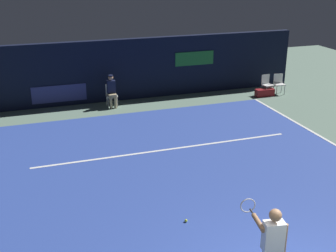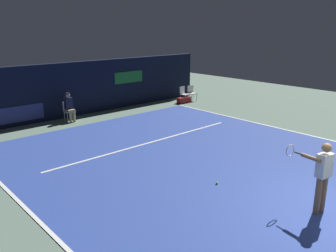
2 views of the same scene
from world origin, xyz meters
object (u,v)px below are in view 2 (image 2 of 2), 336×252
at_px(courtside_chair_far, 192,92).
at_px(tennis_ball, 217,183).
at_px(line_judge_on_chair, 69,107).
at_px(equipment_bag, 184,100).
at_px(tennis_player, 322,173).
at_px(courtside_chair_near, 184,93).

distance_m(courtside_chair_far, tennis_ball, 11.39).
height_order(courtside_chair_far, tennis_ball, courtside_chair_far).
height_order(line_judge_on_chair, equipment_bag, line_judge_on_chair).
xyz_separation_m(tennis_player, equipment_bag, (6.26, 10.81, -0.83)).
relative_size(courtside_chair_near, tennis_ball, 12.94).
xyz_separation_m(tennis_player, courtside_chair_far, (7.05, 10.96, -0.49)).
distance_m(line_judge_on_chair, courtside_chair_near, 6.96).
height_order(line_judge_on_chair, tennis_ball, line_judge_on_chair).
height_order(courtside_chair_near, equipment_bag, courtside_chair_near).
distance_m(tennis_player, equipment_bag, 12.52).
distance_m(courtside_chair_near, courtside_chair_far, 0.58).
xyz_separation_m(line_judge_on_chair, courtside_chair_far, (7.51, -0.54, -0.18)).
bearing_deg(tennis_ball, courtside_chair_near, 50.09).
relative_size(tennis_ball, equipment_bag, 0.08).
bearing_deg(equipment_bag, courtside_chair_near, 47.55).
bearing_deg(line_judge_on_chair, tennis_player, -87.69).
bearing_deg(courtside_chair_far, line_judge_on_chair, 175.89).
xyz_separation_m(line_judge_on_chair, courtside_chair_near, (6.94, -0.46, -0.18)).
height_order(tennis_player, line_judge_on_chair, tennis_player).
height_order(tennis_player, courtside_chair_near, tennis_player).
bearing_deg(tennis_player, courtside_chair_near, 59.60).
distance_m(courtside_chair_near, equipment_bag, 0.47).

